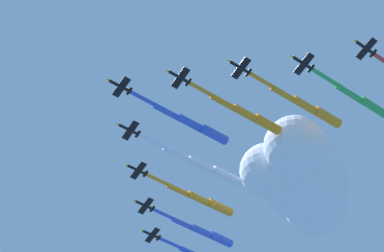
{
  "coord_description": "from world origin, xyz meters",
  "views": [
    {
      "loc": [
        169.08,
        59.61,
        28.01
      ],
      "look_at": [
        0.0,
        0.0,
        208.67
      ],
      "focal_mm": 65.45,
      "sensor_mm": 36.0,
      "label": 1
    }
  ],
  "objects_px": {
    "jet_port_mid": "(306,105)",
    "jet_port_inner": "(245,113)",
    "jet_starboard_inner": "(203,165)",
    "jet_port_outer": "(375,108)",
    "jet_lead": "(190,123)",
    "jet_starboard_outer": "(202,231)",
    "jet_starboard_mid": "(199,199)"
  },
  "relations": [
    {
      "from": "jet_port_inner",
      "to": "jet_starboard_inner",
      "type": "relative_size",
      "value": 0.89
    },
    {
      "from": "jet_starboard_mid",
      "to": "jet_starboard_outer",
      "type": "xyz_separation_m",
      "value": [
        -20.04,
        -5.95,
        -0.66
      ]
    },
    {
      "from": "jet_port_inner",
      "to": "jet_port_mid",
      "type": "xyz_separation_m",
      "value": [
        -3.86,
        21.28,
        0.34
      ]
    },
    {
      "from": "jet_port_inner",
      "to": "jet_starboard_inner",
      "type": "height_order",
      "value": "jet_port_inner"
    },
    {
      "from": "jet_starboard_mid",
      "to": "jet_starboard_outer",
      "type": "bearing_deg",
      "value": -163.46
    },
    {
      "from": "jet_port_mid",
      "to": "jet_starboard_outer",
      "type": "distance_m",
      "value": 79.39
    },
    {
      "from": "jet_lead",
      "to": "jet_port_outer",
      "type": "height_order",
      "value": "jet_lead"
    },
    {
      "from": "jet_starboard_mid",
      "to": "jet_port_outer",
      "type": "relative_size",
      "value": 0.88
    },
    {
      "from": "jet_port_inner",
      "to": "jet_starboard_outer",
      "type": "relative_size",
      "value": 0.99
    },
    {
      "from": "jet_starboard_inner",
      "to": "jet_starboard_mid",
      "type": "bearing_deg",
      "value": -157.34
    },
    {
      "from": "jet_starboard_inner",
      "to": "jet_starboard_mid",
      "type": "height_order",
      "value": "jet_starboard_inner"
    },
    {
      "from": "jet_starboard_inner",
      "to": "jet_port_outer",
      "type": "relative_size",
      "value": 0.97
    },
    {
      "from": "jet_port_outer",
      "to": "jet_starboard_outer",
      "type": "xyz_separation_m",
      "value": [
        -47.76,
        -80.87,
        -0.13
      ]
    },
    {
      "from": "jet_port_mid",
      "to": "jet_port_inner",
      "type": "bearing_deg",
      "value": -79.72
    },
    {
      "from": "jet_port_mid",
      "to": "jet_starboard_outer",
      "type": "relative_size",
      "value": 1.02
    },
    {
      "from": "jet_port_outer",
      "to": "jet_port_inner",
      "type": "bearing_deg",
      "value": -76.74
    },
    {
      "from": "jet_port_inner",
      "to": "jet_starboard_mid",
      "type": "height_order",
      "value": "jet_port_inner"
    },
    {
      "from": "jet_starboard_inner",
      "to": "jet_starboard_mid",
      "type": "relative_size",
      "value": 1.1
    },
    {
      "from": "jet_port_inner",
      "to": "jet_port_outer",
      "type": "xyz_separation_m",
      "value": [
        -10.46,
        44.36,
        -2.32
      ]
    },
    {
      "from": "jet_port_inner",
      "to": "jet_port_mid",
      "type": "height_order",
      "value": "jet_port_mid"
    },
    {
      "from": "jet_port_mid",
      "to": "jet_starboard_mid",
      "type": "bearing_deg",
      "value": -123.5
    },
    {
      "from": "jet_lead",
      "to": "jet_port_outer",
      "type": "xyz_separation_m",
      "value": [
        -12.43,
        64.55,
        -2.18
      ]
    },
    {
      "from": "jet_lead",
      "to": "jet_port_mid",
      "type": "xyz_separation_m",
      "value": [
        -5.84,
        41.47,
        0.48
      ]
    },
    {
      "from": "jet_starboard_mid",
      "to": "jet_port_inner",
      "type": "bearing_deg",
      "value": 38.68
    },
    {
      "from": "jet_lead",
      "to": "jet_starboard_outer",
      "type": "xyz_separation_m",
      "value": [
        -60.19,
        -16.32,
        -2.31
      ]
    },
    {
      "from": "jet_starboard_inner",
      "to": "jet_starboard_outer",
      "type": "height_order",
      "value": "jet_starboard_inner"
    },
    {
      "from": "jet_lead",
      "to": "jet_starboard_inner",
      "type": "distance_m",
      "value": 22.95
    },
    {
      "from": "jet_starboard_outer",
      "to": "jet_lead",
      "type": "bearing_deg",
      "value": 15.17
    },
    {
      "from": "jet_lead",
      "to": "jet_starboard_mid",
      "type": "relative_size",
      "value": 1.02
    },
    {
      "from": "jet_port_inner",
      "to": "jet_starboard_inner",
      "type": "bearing_deg",
      "value": -131.71
    },
    {
      "from": "jet_lead",
      "to": "jet_port_outer",
      "type": "distance_m",
      "value": 65.77
    },
    {
      "from": "jet_lead",
      "to": "jet_starboard_mid",
      "type": "bearing_deg",
      "value": -165.52
    }
  ]
}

